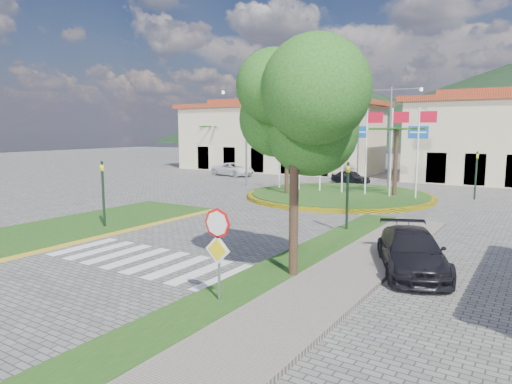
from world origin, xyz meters
The scene contains 22 objects.
ground centered at (0.00, 0.00, 0.00)m, with size 160.00×160.00×0.00m, color #5D5A58.
sidewalk_right centered at (6.00, 2.00, 0.07)m, with size 4.00×28.00×0.15m, color gray.
verge_right centered at (4.80, 2.00, 0.09)m, with size 1.60×28.00×0.18m, color #1E4112.
median_left centered at (-6.50, 6.00, 0.09)m, with size 5.00×14.00×0.18m, color #1E4112.
crosswalk centered at (0.00, 4.00, 0.01)m, with size 8.00×3.00×0.01m, color silver.
roundabout_island centered at (0.00, 22.00, 0.18)m, with size 12.70×12.70×6.00m.
stop_sign centered at (4.90, 1.96, 1.79)m, with size 0.80×0.11×2.65m.
deciduous_tree centered at (5.50, 5.00, 5.18)m, with size 3.60×3.60×6.80m.
traffic_light_left centered at (-5.20, 6.50, 1.94)m, with size 0.15×0.18×3.20m.
traffic_light_right centered at (4.50, 12.00, 1.94)m, with size 0.15×0.18×3.20m.
traffic_light_far centered at (8.00, 26.00, 1.94)m, with size 0.18×0.15×3.20m.
direction_sign_west centered at (-2.00, 30.97, 3.53)m, with size 1.60×0.14×5.20m.
direction_sign_east centered at (3.00, 30.97, 3.53)m, with size 1.60×0.14×5.20m.
street_lamp_centre centered at (1.00, 30.00, 4.50)m, with size 4.80×0.16×8.00m.
street_lamp_west centered at (-9.00, 24.00, 4.50)m, with size 4.80×0.16×8.00m.
building_left centered at (-14.00, 38.00, 3.90)m, with size 23.32×9.54×8.05m.
hill_far_west centered at (-55.00, 140.00, 11.00)m, with size 140.00×140.00×22.00m, color black.
hill_near_back centered at (-10.00, 130.00, 8.00)m, with size 110.00×110.00×16.00m, color black.
white_van centered at (-14.66, 30.00, 0.65)m, with size 2.15×4.67×1.30m, color silver.
car_dark_a centered at (-2.23, 30.00, 0.58)m, with size 1.37×3.41×1.16m, color black.
car_dark_b centered at (6.72, 35.83, 0.59)m, with size 1.24×3.56×1.17m, color black.
car_side_right centered at (8.40, 7.80, 0.68)m, with size 1.91×4.70×1.36m, color black.
Camera 1 is at (11.94, -7.19, 4.65)m, focal length 32.00 mm.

